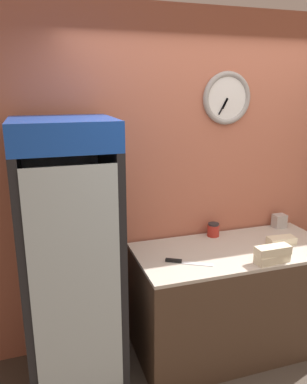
# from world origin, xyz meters

# --- Properties ---
(wall_back) EXTENTS (5.20, 0.10, 2.70)m
(wall_back) POSITION_xyz_m (0.00, 1.33, 1.36)
(wall_back) COLOR #B7664C
(wall_back) RESTS_ON ground_plane
(prep_counter) EXTENTS (1.58, 0.73, 0.88)m
(prep_counter) POSITION_xyz_m (0.00, 0.92, 0.44)
(prep_counter) COLOR #4C3828
(prep_counter) RESTS_ON ground_plane
(beverage_cooler) EXTENTS (0.63, 0.73, 1.92)m
(beverage_cooler) POSITION_xyz_m (-1.27, 0.96, 1.04)
(beverage_cooler) COLOR black
(beverage_cooler) RESTS_ON ground_plane
(sandwich_stack_bottom) EXTENTS (0.27, 0.12, 0.06)m
(sandwich_stack_bottom) POSITION_xyz_m (0.13, 0.62, 0.91)
(sandwich_stack_bottom) COLOR beige
(sandwich_stack_bottom) RESTS_ON prep_counter
(sandwich_stack_middle) EXTENTS (0.26, 0.10, 0.06)m
(sandwich_stack_middle) POSITION_xyz_m (0.13, 0.62, 0.98)
(sandwich_stack_middle) COLOR beige
(sandwich_stack_middle) RESTS_ON sandwich_stack_bottom
(sandwich_flat_left) EXTENTS (0.23, 0.12, 0.06)m
(sandwich_flat_left) POSITION_xyz_m (0.40, 0.88, 0.91)
(sandwich_flat_left) COLOR beige
(sandwich_flat_left) RESTS_ON prep_counter
(chefs_knife) EXTENTS (0.32, 0.20, 0.02)m
(chefs_knife) POSITION_xyz_m (-0.49, 0.81, 0.89)
(chefs_knife) COLOR silver
(chefs_knife) RESTS_ON prep_counter
(condiment_jar) EXTENTS (0.10, 0.10, 0.11)m
(condiment_jar) POSITION_xyz_m (-0.05, 1.21, 0.94)
(condiment_jar) COLOR #B72D23
(condiment_jar) RESTS_ON prep_counter
(napkin_dispenser) EXTENTS (0.11, 0.09, 0.12)m
(napkin_dispenser) POSITION_xyz_m (0.61, 1.21, 0.94)
(napkin_dispenser) COLOR #B7B2AD
(napkin_dispenser) RESTS_ON prep_counter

